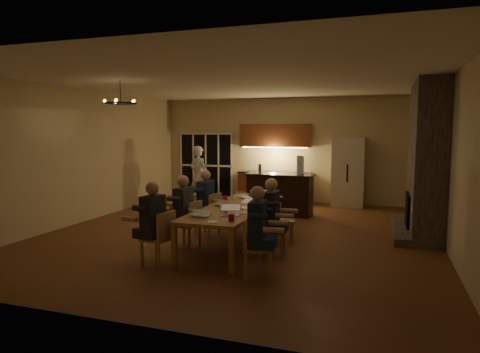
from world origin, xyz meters
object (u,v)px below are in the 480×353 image
Objects in this scene: chair_left_mid at (186,224)px; plate_far at (267,201)px; chair_left_far at (207,214)px; plate_near at (240,213)px; refrigerator at (348,172)px; person_left_mid at (183,212)px; standing_person at (199,176)px; person_left_far at (206,202)px; person_left_near at (153,223)px; mug_front at (222,208)px; person_right_near at (257,232)px; bar_bottle at (260,169)px; chandelier at (121,103)px; plate_left at (203,214)px; laptop_b at (230,209)px; laptop_c at (223,200)px; can_cola at (250,193)px; chair_right_far at (283,220)px; laptop_f at (265,193)px; redcup_mid at (225,199)px; can_silver at (226,210)px; chair_right_mid at (273,231)px; redcup_near at (231,218)px; chair_left_near at (157,238)px; bar_blender at (300,165)px; bar_island at (280,194)px; mug_back at (232,197)px; laptop_d at (248,203)px; laptop_e at (245,192)px; mug_mid at (250,200)px; person_right_mid at (271,217)px; chair_right_near at (258,247)px; laptop_a at (201,209)px.

chair_left_mid reaches higher than plate_far.
plate_near is at bearing 55.49° from chair_left_far.
refrigerator reaches higher than person_left_mid.
person_left_far is at bearing 135.80° from standing_person.
mug_front is (0.80, 1.06, 0.11)m from person_left_near.
person_right_near is at bearing -58.02° from plate_near.
chair_left_mid is 3.76m from bar_bottle.
plate_left is at bearing -20.27° from chandelier.
chair_left_far is 1.87m from laptop_b.
laptop_b is at bearing 133.40° from laptop_c.
can_cola is (0.74, 2.96, 0.12)m from person_left_near.
chair_right_far is 0.90m from laptop_f.
person_left_far is at bearing -99.59° from bar_bottle.
redcup_mid is (0.46, 0.99, 0.12)m from person_left_mid.
redcup_mid is (2.11, -3.40, -0.07)m from standing_person.
can_silver is (-1.63, -5.77, -0.19)m from refrigerator.
laptop_b is (-0.65, -0.43, 0.42)m from chair_right_mid.
bar_bottle reaches higher than redcup_near.
chair_left_near is 1.85× the size of bar_blender.
person_left_mid is at bearing -101.37° from bar_island.
bar_island is 2.52m from plate_far.
chair_right_mid is 2.08m from person_left_near.
person_right_near is 2.34m from plate_far.
laptop_d is at bearing -55.53° from mug_back.
chandelier reaches higher than refrigerator.
person_right_near is at bearing -77.79° from bar_island.
chair_left_far is 0.95m from laptop_e.
chair_right_far is at bearing -2.93° from chair_right_mid.
mug_mid is at bearing 116.78° from laptop_d.
mug_back is (0.54, 2.35, 0.11)m from person_left_near.
redcup_mid is (-0.67, 0.59, -0.05)m from laptop_d.
chandelier reaches higher than standing_person.
plate_left is (2.14, -0.79, -1.99)m from chandelier.
person_right_mid reaches higher than laptop_c.
redcup_mid is at bearing 50.02° from person_right_mid.
laptop_d and laptop_e have the same top height.
person_right_near is 3.14m from can_cola.
person_left_near is 11.50× the size of can_silver.
plate_far is at bearing 76.14° from can_silver.
laptop_e reaches higher than redcup_mid.
laptop_f reaches higher than mug_front.
plate_left is (-0.15, -2.27, -0.05)m from can_cola.
chandelier is (-4.13, -5.15, 1.75)m from refrigerator.
mug_mid is 2.76m from bar_blender.
plate_near is (1.14, -0.08, 0.07)m from person_left_mid.
laptop_c is at bearing -133.24° from mug_mid.
can_silver is (0.90, -0.26, 0.37)m from chair_left_mid.
plate_near is 0.95× the size of bar_bottle.
chair_right_near is 2.78× the size of laptop_a.
chair_left_mid is 2.07m from person_right_near.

